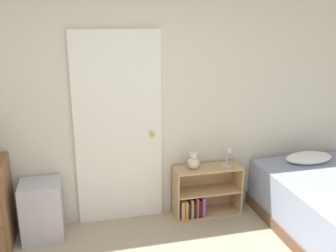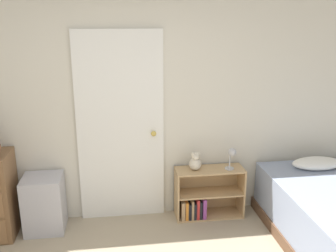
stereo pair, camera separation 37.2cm
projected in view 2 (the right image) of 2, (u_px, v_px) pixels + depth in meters
name	position (u px, v px, depth m)	size (l,w,h in m)	color
wall_back	(116.00, 102.00, 3.87)	(10.00, 0.06, 2.55)	beige
door_closed	(121.00, 128.00, 3.90)	(0.90, 0.09, 2.02)	white
storage_bin	(44.00, 203.00, 3.82)	(0.39, 0.36, 0.58)	#ADADB7
bookshelf	(203.00, 197.00, 4.11)	(0.74, 0.27, 0.55)	tan
teddy_bear	(195.00, 162.00, 3.98)	(0.13, 0.13, 0.20)	beige
desk_lamp	(232.00, 155.00, 3.97)	(0.11, 0.11, 0.24)	#B2B2B7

